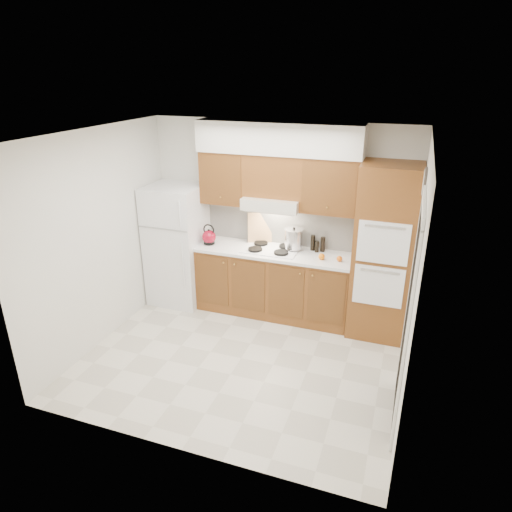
{
  "coord_description": "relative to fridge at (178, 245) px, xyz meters",
  "views": [
    {
      "loc": [
        1.68,
        -4.25,
        3.2
      ],
      "look_at": [
        0.03,
        0.45,
        1.15
      ],
      "focal_mm": 32.0,
      "sensor_mm": 36.0,
      "label": 1
    }
  ],
  "objects": [
    {
      "name": "soffit",
      "position": [
        1.43,
        0.18,
        1.54
      ],
      "size": [
        2.13,
        0.36,
        0.4
      ],
      "primitive_type": "cube",
      "color": "silver",
      "rests_on": "wall_back"
    },
    {
      "name": "stock_pot",
      "position": [
        1.67,
        0.17,
        0.24
      ],
      "size": [
        0.3,
        0.3,
        0.25
      ],
      "primitive_type": "cylinder",
      "rotation": [
        0.0,
        0.0,
        -0.31
      ],
      "color": "silver",
      "rests_on": "cooktop"
    },
    {
      "name": "wall_clock",
      "position": [
        3.19,
        -0.59,
        1.29
      ],
      "size": [
        0.02,
        0.3,
        0.3
      ],
      "primitive_type": "cylinder",
      "rotation": [
        0.0,
        1.57,
        0.0
      ],
      "color": "#3F3833",
      "rests_on": "wall_right"
    },
    {
      "name": "wall_right",
      "position": [
        3.21,
        -1.14,
        0.44
      ],
      "size": [
        0.02,
        3.0,
        2.6
      ],
      "primitive_type": "cube",
      "color": "white",
      "rests_on": "floor"
    },
    {
      "name": "range_hood",
      "position": [
        1.38,
        0.13,
        0.71
      ],
      "size": [
        0.75,
        0.45,
        0.15
      ],
      "primitive_type": "cube",
      "color": "silver",
      "rests_on": "wall_back"
    },
    {
      "name": "floor",
      "position": [
        1.41,
        -1.14,
        -0.86
      ],
      "size": [
        3.6,
        3.6,
        0.0
      ],
      "primitive_type": "plane",
      "color": "beige",
      "rests_on": "ground"
    },
    {
      "name": "oven_cabinet",
      "position": [
        2.85,
        0.03,
        0.24
      ],
      "size": [
        0.7,
        0.65,
        2.2
      ],
      "primitive_type": "cube",
      "color": "brown",
      "rests_on": "floor"
    },
    {
      "name": "wall_back",
      "position": [
        1.41,
        0.36,
        0.44
      ],
      "size": [
        3.6,
        0.02,
        2.6
      ],
      "primitive_type": "cube",
      "color": "white",
      "rests_on": "floor"
    },
    {
      "name": "upper_cab_over_hood",
      "position": [
        1.38,
        0.19,
        1.06
      ],
      "size": [
        0.75,
        0.33,
        0.55
      ],
      "primitive_type": "cube",
      "color": "brown",
      "rests_on": "range_hood"
    },
    {
      "name": "fridge",
      "position": [
        0.0,
        0.0,
        0.0
      ],
      "size": [
        0.75,
        0.72,
        1.72
      ],
      "primitive_type": "cube",
      "color": "white",
      "rests_on": "floor"
    },
    {
      "name": "kettle",
      "position": [
        0.51,
        -0.02,
        0.19
      ],
      "size": [
        0.24,
        0.24,
        0.19
      ],
      "primitive_type": "sphere",
      "rotation": [
        0.0,
        0.0,
        -0.31
      ],
      "color": "maroon",
      "rests_on": "countertop"
    },
    {
      "name": "upper_cab_left",
      "position": [
        0.69,
        0.19,
        0.99
      ],
      "size": [
        0.63,
        0.33,
        0.7
      ],
      "primitive_type": "cube",
      "color": "brown",
      "rests_on": "wall_back"
    },
    {
      "name": "wall_left",
      "position": [
        -0.4,
        -1.14,
        0.44
      ],
      "size": [
        0.02,
        3.0,
        2.6
      ],
      "primitive_type": "cube",
      "color": "white",
      "rests_on": "floor"
    },
    {
      "name": "base_cabinets",
      "position": [
        1.43,
        0.06,
        -0.41
      ],
      "size": [
        2.11,
        0.6,
        0.9
      ],
      "primitive_type": "cube",
      "color": "brown",
      "rests_on": "floor"
    },
    {
      "name": "cutting_board",
      "position": [
        1.15,
        0.3,
        0.28
      ],
      "size": [
        0.35,
        0.22,
        0.44
      ],
      "primitive_type": "cube",
      "rotation": [
        -0.21,
        0.0,
        0.34
      ],
      "color": "tan",
      "rests_on": "countertop"
    },
    {
      "name": "doorway",
      "position": [
        3.19,
        -1.49,
        0.19
      ],
      "size": [
        0.02,
        0.9,
        2.1
      ],
      "primitive_type": "cube",
      "color": "black",
      "rests_on": "floor"
    },
    {
      "name": "backsplash",
      "position": [
        1.43,
        0.34,
        0.36
      ],
      "size": [
        2.11,
        0.03,
        0.56
      ],
      "primitive_type": "cube",
      "color": "white",
      "rests_on": "countertop"
    },
    {
      "name": "upper_cab_right",
      "position": [
        2.12,
        0.19,
        0.99
      ],
      "size": [
        0.73,
        0.33,
        0.7
      ],
      "primitive_type": "cube",
      "color": "brown",
      "rests_on": "wall_back"
    },
    {
      "name": "orange_far",
      "position": [
        2.1,
        -0.05,
        0.12
      ],
      "size": [
        0.11,
        0.11,
        0.08
      ],
      "primitive_type": "sphere",
      "rotation": [
        0.0,
        0.0,
        -0.42
      ],
      "color": "orange",
      "rests_on": "countertop"
    },
    {
      "name": "orange_near",
      "position": [
        2.32,
        -0.03,
        0.12
      ],
      "size": [
        0.07,
        0.07,
        0.07
      ],
      "primitive_type": "sphere",
      "rotation": [
        0.0,
        0.0,
        -0.02
      ],
      "color": "#E3550B",
      "rests_on": "countertop"
    },
    {
      "name": "cooktop",
      "position": [
        1.38,
        0.07,
        0.09
      ],
      "size": [
        0.74,
        0.5,
        0.01
      ],
      "primitive_type": "cube",
      "color": "white",
      "rests_on": "countertop"
    },
    {
      "name": "condiment_a",
      "position": [
        1.92,
        0.24,
        0.19
      ],
      "size": [
        0.07,
        0.07,
        0.21
      ],
      "primitive_type": "cylinder",
      "rotation": [
        0.0,
        0.0,
        0.2
      ],
      "color": "black",
      "rests_on": "countertop"
    },
    {
      "name": "ceiling",
      "position": [
        1.41,
        -1.14,
        1.74
      ],
      "size": [
        3.6,
        3.6,
        0.0
      ],
      "primitive_type": "plane",
      "color": "white",
      "rests_on": "wall_back"
    },
    {
      "name": "condiment_c",
      "position": [
        1.98,
        0.19,
        0.16
      ],
      "size": [
        0.06,
        0.06,
        0.15
      ],
      "primitive_type": "cylinder",
      "rotation": [
        0.0,
        0.0,
        0.15
      ],
      "color": "black",
      "rests_on": "countertop"
    },
    {
      "name": "condiment_b",
      "position": [
        2.05,
        0.24,
        0.18
      ],
      "size": [
        0.07,
        0.07,
        0.2
      ],
      "primitive_type": "cylinder",
      "rotation": [
        0.0,
        0.0,
        0.12
      ],
      "color": "black",
      "rests_on": "countertop"
    },
    {
      "name": "countertop",
      "position": [
        1.43,
        0.05,
        0.06
      ],
      "size": [
        2.13,
        0.62,
        0.04
      ],
      "primitive_type": "cube",
      "color": "white",
      "rests_on": "base_cabinets"
    }
  ]
}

